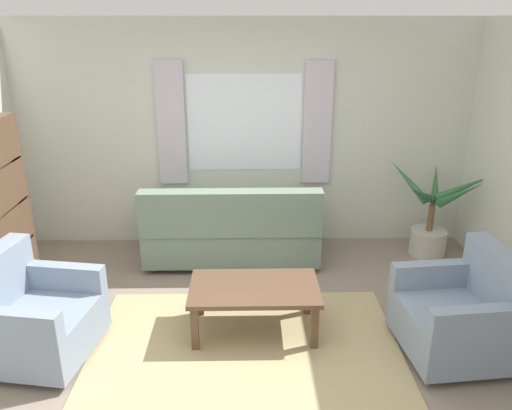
# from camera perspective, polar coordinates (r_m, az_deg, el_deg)

# --- Properties ---
(ground_plane) EXTENTS (6.24, 6.24, 0.00)m
(ground_plane) POSITION_cam_1_polar(r_m,az_deg,el_deg) (4.40, -1.21, -15.62)
(ground_plane) COLOR gray
(wall_back) EXTENTS (5.32, 0.12, 2.60)m
(wall_back) POSITION_cam_1_polar(r_m,az_deg,el_deg) (5.97, -1.28, 7.88)
(wall_back) COLOR beige
(wall_back) RESTS_ON ground_plane
(window_with_curtains) EXTENTS (1.98, 0.07, 1.40)m
(window_with_curtains) POSITION_cam_1_polar(r_m,az_deg,el_deg) (5.85, -1.30, 9.14)
(window_with_curtains) COLOR white
(area_rug) EXTENTS (2.56, 1.72, 0.01)m
(area_rug) POSITION_cam_1_polar(r_m,az_deg,el_deg) (4.40, -1.21, -15.56)
(area_rug) COLOR tan
(area_rug) RESTS_ON ground_plane
(couch) EXTENTS (1.90, 0.82, 0.92)m
(couch) POSITION_cam_1_polar(r_m,az_deg,el_deg) (5.62, -2.73, -2.95)
(couch) COLOR slate
(couch) RESTS_ON ground_plane
(armchair_left) EXTENTS (0.94, 0.96, 0.88)m
(armchair_left) POSITION_cam_1_polar(r_m,az_deg,el_deg) (4.49, -23.92, -11.39)
(armchair_left) COLOR gray
(armchair_left) RESTS_ON ground_plane
(armchair_right) EXTENTS (0.90, 0.92, 0.88)m
(armchair_right) POSITION_cam_1_polar(r_m,az_deg,el_deg) (4.46, 22.18, -11.31)
(armchair_right) COLOR gray
(armchair_right) RESTS_ON ground_plane
(coffee_table) EXTENTS (1.10, 0.64, 0.44)m
(coffee_table) POSITION_cam_1_polar(r_m,az_deg,el_deg) (4.39, -0.19, -9.75)
(coffee_table) COLOR brown
(coffee_table) RESTS_ON ground_plane
(potted_plant) EXTENTS (1.08, 1.05, 1.09)m
(potted_plant) POSITION_cam_1_polar(r_m,az_deg,el_deg) (6.09, 19.09, -1.80)
(potted_plant) COLOR #B7B2A8
(potted_plant) RESTS_ON ground_plane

